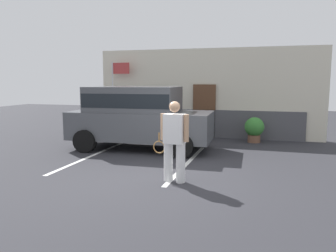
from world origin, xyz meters
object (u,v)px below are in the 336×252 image
at_px(parked_suv, 138,114).
at_px(tennis_player_man, 174,141).
at_px(flag_pole, 117,84).
at_px(potted_plant_by_porch, 254,128).

distance_m(parked_suv, tennis_player_man, 3.82).
relative_size(parked_suv, flag_pole, 1.54).
relative_size(potted_plant_by_porch, flag_pole, 0.31).
bearing_deg(potted_plant_by_porch, parked_suv, -147.62).
xyz_separation_m(parked_suv, flag_pole, (-2.00, 2.67, 0.95)).
bearing_deg(potted_plant_by_porch, flag_pole, 176.31).
height_order(parked_suv, tennis_player_man, parked_suv).
xyz_separation_m(parked_suv, potted_plant_by_porch, (3.64, 2.31, -0.63)).
bearing_deg(tennis_player_man, potted_plant_by_porch, -97.81).
bearing_deg(flag_pole, parked_suv, -53.16).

